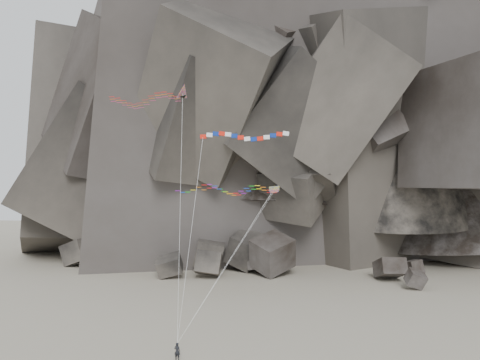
# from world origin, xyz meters

# --- Properties ---
(ground) EXTENTS (260.00, 260.00, 0.00)m
(ground) POSITION_xyz_m (0.00, 0.00, 0.00)
(ground) COLOR gray
(ground) RESTS_ON ground
(headland) EXTENTS (110.00, 70.00, 84.00)m
(headland) POSITION_xyz_m (0.00, 70.00, 42.00)
(headland) COLOR #504941
(headland) RESTS_ON ground
(boulder_field) EXTENTS (72.27, 17.34, 9.81)m
(boulder_field) POSITION_xyz_m (-8.85, 37.69, 2.67)
(boulder_field) COLOR #47423F
(boulder_field) RESTS_ON ground
(kite_flyer) EXTENTS (0.75, 0.54, 2.00)m
(kite_flyer) POSITION_xyz_m (-2.55, -5.87, 1.00)
(kite_flyer) COLOR black
(kite_flyer) RESTS_ON ground
(delta_kite) EXTENTS (11.42, 8.01, 27.47)m
(delta_kite) POSITION_xyz_m (-9.15, 1.55, 27.53)
(delta_kite) COLOR red
(delta_kite) RESTS_ON ground
(banner_kite) EXTENTS (10.78, 8.23, 21.96)m
(banner_kite) POSITION_xyz_m (3.11, 1.27, 22.91)
(banner_kite) COLOR red
(banner_kite) RESTS_ON ground
(parafoil_kite) EXTENTS (12.11, 6.25, 15.93)m
(parafoil_kite) POSITION_xyz_m (0.75, 0.01, 17.01)
(parafoil_kite) COLOR yellow
(parafoil_kite) RESTS_ON ground
(pennant_kite) EXTENTS (9.25, 8.97, 15.28)m
(pennant_kite) POSITION_xyz_m (4.69, 1.36, 13.90)
(pennant_kite) COLOR red
(pennant_kite) RESTS_ON ground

